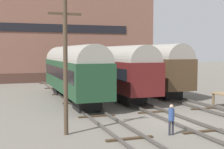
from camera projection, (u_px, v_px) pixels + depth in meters
ground_plane at (175, 121)px, 20.44m from camera, size 200.00×200.00×0.00m
track_left at (111, 124)px, 18.94m from camera, size 2.60×60.00×0.26m
track_middle at (175, 119)px, 20.43m from camera, size 2.60×60.00×0.26m
train_car_maroon at (110, 67)px, 32.65m from camera, size 3.00×18.25×5.10m
train_car_green at (73, 70)px, 28.83m from camera, size 2.97×15.53×5.11m
train_car_brown at (146, 66)px, 34.65m from camera, size 3.01×15.01×5.29m
person_worker at (171, 117)px, 16.93m from camera, size 0.32×0.32×1.69m
utility_pole at (65, 64)px, 16.81m from camera, size 1.80×0.24×7.46m
warehouse_building at (48, 35)px, 52.21m from camera, size 32.27×13.51×14.54m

